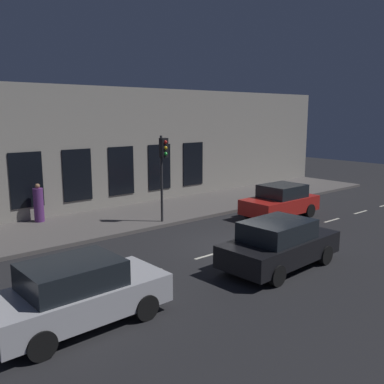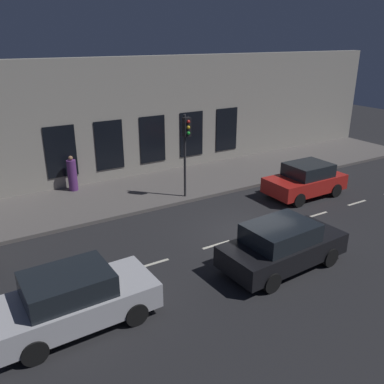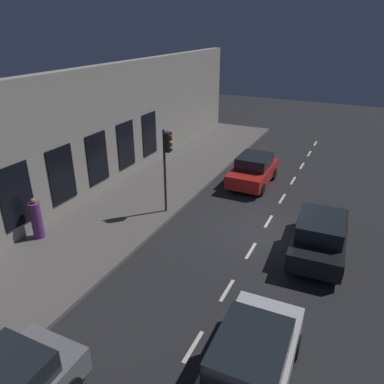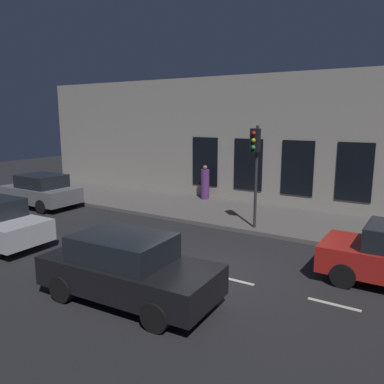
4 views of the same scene
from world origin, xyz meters
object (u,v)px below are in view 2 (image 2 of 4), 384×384
(parked_car_2, at_px, (282,245))
(parked_car_1, at_px, (74,299))
(parked_car_0, at_px, (305,180))
(traffic_light, at_px, (186,138))
(pedestrian_0, at_px, (72,175))

(parked_car_2, bearing_deg, parked_car_1, -98.21)
(parked_car_0, distance_m, parked_car_2, 6.91)
(traffic_light, height_order, parked_car_2, traffic_light)
(parked_car_0, bearing_deg, traffic_light, 64.89)
(parked_car_0, height_order, parked_car_2, same)
(parked_car_0, distance_m, parked_car_1, 12.61)
(traffic_light, xyz_separation_m, parked_car_0, (-2.42, -5.12, -2.17))
(traffic_light, distance_m, parked_car_2, 7.04)
(traffic_light, height_order, pedestrian_0, traffic_light)
(traffic_light, distance_m, pedestrian_0, 5.93)
(parked_car_0, relative_size, parked_car_1, 0.91)
(parked_car_0, bearing_deg, pedestrian_0, 57.29)
(traffic_light, height_order, parked_car_1, traffic_light)
(traffic_light, xyz_separation_m, parked_car_2, (-6.69, 0.31, -2.17))
(parked_car_0, bearing_deg, parked_car_2, 128.37)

